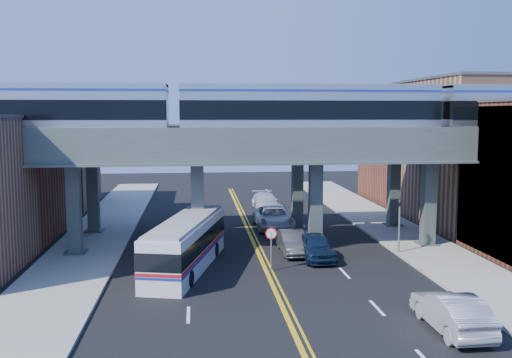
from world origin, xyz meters
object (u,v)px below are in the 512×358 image
at_px(car_lane_b, 293,242).
at_px(car_lane_d, 265,202).
at_px(car_parked_curb, 451,312).
at_px(stop_sign, 271,242).
at_px(transit_bus, 186,245).
at_px(car_lane_a, 316,246).
at_px(traffic_signal, 399,220).
at_px(transit_train, 309,110).
at_px(car_lane_c, 273,218).

xyz_separation_m(car_lane_b, car_lane_d, (0.27, 17.08, 0.07)).
bearing_deg(car_lane_d, car_parked_curb, -82.73).
xyz_separation_m(stop_sign, transit_bus, (-5.01, 0.99, -0.29)).
bearing_deg(transit_bus, car_lane_b, -52.44).
height_order(stop_sign, car_lane_a, stop_sign).
bearing_deg(stop_sign, traffic_signal, 18.63).
bearing_deg(car_lane_a, car_lane_d, 91.41).
height_order(transit_train, car_lane_d, transit_train).
xyz_separation_m(transit_bus, car_lane_b, (6.98, 3.05, -0.72)).
xyz_separation_m(traffic_signal, car_parked_curb, (-2.44, -13.09, -1.46)).
height_order(car_lane_b, car_lane_c, car_lane_c).
distance_m(car_lane_a, car_lane_b, 2.05).
bearing_deg(car_parked_curb, car_lane_a, -75.66).
relative_size(traffic_signal, car_lane_d, 0.73).
bearing_deg(car_lane_b, car_lane_a, -53.89).
bearing_deg(stop_sign, car_lane_c, 81.64).
xyz_separation_m(transit_train, car_parked_curb, (3.30, -15.09, -8.65)).
height_order(car_lane_a, car_lane_b, car_lane_a).
height_order(transit_bus, car_lane_a, transit_bus).
relative_size(car_lane_a, car_lane_b, 1.06).
bearing_deg(car_lane_c, traffic_signal, -53.11).
height_order(car_lane_c, car_parked_curb, car_lane_c).
bearing_deg(car_lane_d, car_lane_a, -87.50).
distance_m(car_lane_a, car_lane_d, 18.75).
distance_m(stop_sign, transit_bus, 5.11).
bearing_deg(transit_train, car_lane_c, 100.08).
bearing_deg(transit_bus, car_lane_c, -16.87).
relative_size(transit_bus, car_parked_curb, 2.23).
xyz_separation_m(transit_bus, car_lane_c, (6.84, 11.47, -0.61)).
height_order(stop_sign, transit_bus, transit_bus).
bearing_deg(car_lane_b, traffic_signal, -9.09).
bearing_deg(traffic_signal, transit_bus, -171.78).
bearing_deg(traffic_signal, car_lane_b, 171.40).
distance_m(traffic_signal, car_lane_d, 19.37).
bearing_deg(car_lane_d, traffic_signal, -70.26).
bearing_deg(car_lane_d, stop_sign, -96.48).
relative_size(transit_train, stop_sign, 20.02).
bearing_deg(transit_bus, traffic_signal, -67.85).
height_order(transit_bus, car_lane_b, transit_bus).
height_order(transit_bus, car_lane_c, transit_bus).
bearing_deg(stop_sign, transit_bus, 168.80).
bearing_deg(car_lane_d, car_lane_b, -91.32).
bearing_deg(traffic_signal, car_lane_d, 110.16).
xyz_separation_m(transit_train, car_lane_c, (-1.33, 7.46, -8.62)).
distance_m(stop_sign, car_lane_c, 12.63).
xyz_separation_m(transit_train, stop_sign, (-3.16, -5.00, -7.73)).
bearing_deg(transit_bus, transit_train, -49.93).
distance_m(car_lane_c, car_lane_d, 8.67).
height_order(car_lane_a, car_lane_c, car_lane_c).
bearing_deg(car_parked_curb, transit_bus, -44.30).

